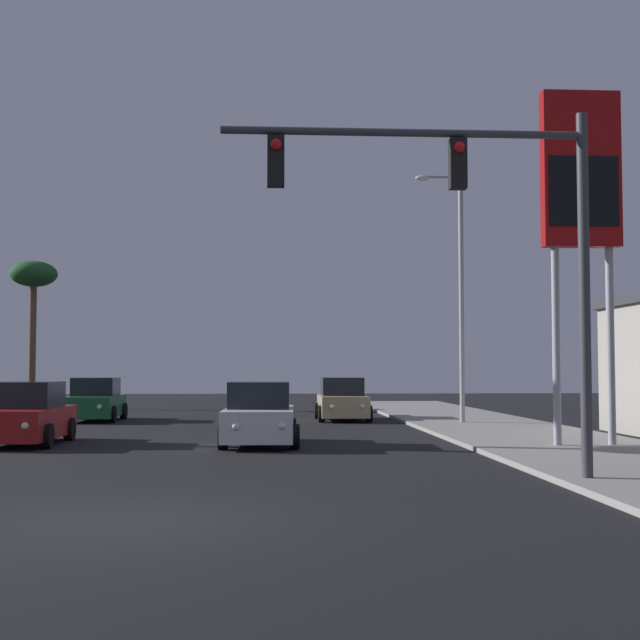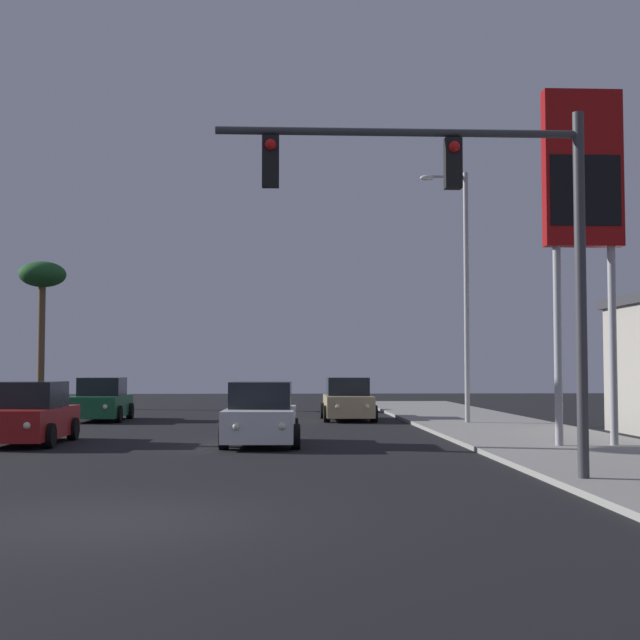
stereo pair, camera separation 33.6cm
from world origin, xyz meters
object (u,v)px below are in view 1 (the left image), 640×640
at_px(street_lamp, 458,283).
at_px(car_tan, 342,401).
at_px(car_white, 259,416).
at_px(traffic_light_mast, 482,219).
at_px(gas_station_sign, 581,189).
at_px(car_red, 26,416).
at_px(car_green, 95,401).
at_px(palm_tree_far, 33,281).

bearing_deg(street_lamp, car_tan, 137.83).
bearing_deg(car_white, traffic_light_mast, 117.25).
bearing_deg(gas_station_sign, car_tan, 110.92).
height_order(traffic_light_mast, gas_station_sign, gas_station_sign).
height_order(car_white, gas_station_sign, gas_station_sign).
distance_m(car_red, traffic_light_mast, 14.23).
xyz_separation_m(car_tan, car_white, (-3.18, -11.20, 0.00)).
xyz_separation_m(car_white, street_lamp, (7.07, 7.68, 4.36)).
bearing_deg(street_lamp, gas_station_sign, -83.35).
xyz_separation_m(car_tan, traffic_light_mast, (0.82, -19.64, 3.92)).
xyz_separation_m(car_red, gas_station_sign, (14.46, -2.46, 5.86)).
distance_m(car_tan, street_lamp, 6.82).
xyz_separation_m(car_tan, street_lamp, (3.89, -3.52, 4.36)).
xyz_separation_m(car_tan, gas_station_sign, (5.00, -13.08, 5.86)).
bearing_deg(traffic_light_mast, car_green, 117.87).
height_order(car_white, palm_tree_far, palm_tree_far).
bearing_deg(car_red, traffic_light_mast, 139.54).
bearing_deg(gas_station_sign, street_lamp, 96.65).
bearing_deg(car_green, car_tan, 178.65).
distance_m(car_tan, palm_tree_far, 19.46).
bearing_deg(car_tan, traffic_light_mast, 93.09).
xyz_separation_m(car_green, car_red, (0.19, -10.79, 0.00)).
distance_m(car_red, palm_tree_far, 23.11).
bearing_deg(traffic_light_mast, car_tan, 92.39).
xyz_separation_m(car_white, gas_station_sign, (8.18, -1.88, 5.86)).
bearing_deg(traffic_light_mast, palm_tree_far, 117.12).
relative_size(traffic_light_mast, street_lamp, 0.73).
relative_size(car_tan, palm_tree_far, 0.57).
xyz_separation_m(car_red, street_lamp, (13.35, 7.10, 4.36)).
bearing_deg(car_white, car_green, -58.44).
bearing_deg(car_tan, palm_tree_far, -35.92).
height_order(car_tan, palm_tree_far, palm_tree_far).
xyz_separation_m(car_red, traffic_light_mast, (10.28, -9.02, 3.92)).
distance_m(street_lamp, gas_station_sign, 9.74).
bearing_deg(car_white, palm_tree_far, -60.32).
bearing_deg(gas_station_sign, car_red, 170.35).
distance_m(car_red, gas_station_sign, 15.80).
bearing_deg(palm_tree_far, car_tan, -36.62).
distance_m(car_tan, traffic_light_mast, 20.04).
xyz_separation_m(street_lamp, gas_station_sign, (1.11, -9.56, 1.50)).
relative_size(car_green, street_lamp, 0.48).
relative_size(car_white, street_lamp, 0.48).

